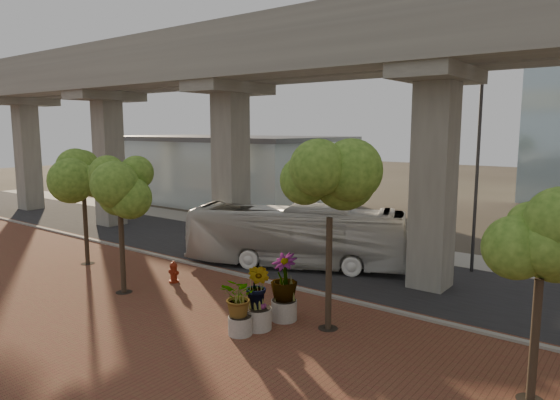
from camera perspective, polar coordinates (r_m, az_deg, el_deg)
The scene contains 18 objects.
ground at distance 24.63m, azimuth 1.66°, elevation -8.43°, with size 160.00×160.00×0.00m, color #322D24.
brick_plaza at distance 19.06m, azimuth -12.95°, elevation -13.61°, with size 70.00×13.00×0.06m, color brown.
asphalt_road at distance 26.21m, azimuth 4.23°, elevation -7.38°, with size 90.00×8.00×0.04m, color black.
curb_strip at distance 23.08m, azimuth -1.28°, elevation -9.37°, with size 70.00×0.25×0.16m, color gray.
far_sidewalk at distance 30.82m, azimuth 9.85°, elevation -5.09°, with size 90.00×3.00×0.06m, color gray.
transit_viaduct at distance 25.25m, azimuth 4.40°, elevation 8.72°, with size 72.00×5.60×12.40m.
station_pavilion at distance 48.90m, azimuth -6.46°, elevation 3.64°, with size 23.00×13.00×6.30m.
transit_bus at distance 25.52m, azimuth 1.87°, elevation -4.20°, with size 2.64×11.26×3.14m, color silver.
fire_hydrant at distance 23.51m, azimuth -12.06°, elevation -8.06°, with size 0.50×0.45×0.99m.
planter_front at distance 17.26m, azimuth -4.61°, elevation -11.33°, with size 1.83×1.83×2.01m.
planter_right at distance 18.38m, azimuth 0.46°, elevation -9.15°, with size 2.33×2.33×2.48m.
planter_left at distance 17.63m, azimuth -2.54°, elevation -10.19°, with size 2.14×2.14×2.35m.
street_tree_far_west at distance 27.25m, azimuth -21.62°, elevation 2.95°, with size 3.36×3.36×6.33m.
street_tree_near_west at distance 21.87m, azimuth -17.87°, elevation 0.79°, with size 3.24×3.24×5.82m.
street_tree_near_east at distance 16.93m, azimuth 5.74°, elevation 1.62°, with size 3.79×3.79×6.81m.
street_tree_far_east at distance 13.99m, azimuth 27.75°, elevation -4.61°, with size 3.01×3.01×5.50m.
streetlamp_west at distance 34.60m, azimuth -5.71°, elevation 3.38°, with size 0.35×1.03×7.14m.
streetlamp_east at distance 25.62m, azimuth 21.57°, elevation 3.97°, with size 0.46×1.34×9.28m.
Camera 1 is at (13.75, -19.18, 7.04)m, focal length 32.00 mm.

